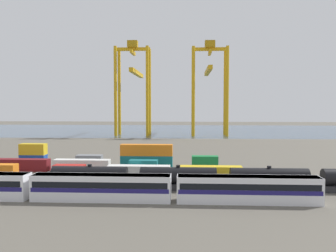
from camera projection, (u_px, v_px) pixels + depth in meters
ground_plane at (154, 150)px, 114.14m from camera, size 420.00×420.00×0.00m
harbour_water at (169, 130)px, 208.67m from camera, size 400.00×110.00×0.01m
passenger_train at (102, 186)px, 52.17m from camera, size 63.97×3.14×3.90m
freight_tank_row at (269, 179)px, 58.23m from camera, size 73.33×2.71×4.17m
shipping_container_0 at (1, 171)px, 69.51m from camera, size 6.04×2.44×2.60m
shipping_container_1 at (69, 171)px, 68.74m from camera, size 6.04×2.44×2.60m
shipping_container_2 at (139, 172)px, 67.98m from camera, size 12.10×2.44×2.60m
shipping_container_3 at (210, 173)px, 67.21m from camera, size 12.10×2.44×2.60m
shipping_container_5 at (22, 165)px, 76.40m from camera, size 12.10×2.44×2.60m
shipping_container_6 at (82, 165)px, 75.66m from camera, size 12.10×2.44×2.60m
shipping_container_7 at (143, 166)px, 74.91m from camera, size 6.04×2.44×2.60m
shipping_container_8 at (33, 160)px, 83.36m from camera, size 6.04×2.44×2.60m
shipping_container_9 at (33, 149)px, 83.22m from camera, size 6.04×2.44×2.60m
shipping_container_10 at (89, 160)px, 82.61m from camera, size 6.04×2.44×2.60m
shipping_container_11 at (147, 161)px, 81.86m from camera, size 12.10×2.44×2.60m
shipping_container_12 at (147, 150)px, 81.71m from camera, size 12.10×2.44×2.60m
shipping_container_13 at (205, 161)px, 81.10m from camera, size 6.04×2.44×2.60m
gantry_crane_west at (134, 79)px, 172.89m from camera, size 16.81×38.24×45.71m
gantry_crane_central at (209, 79)px, 170.72m from camera, size 17.35×37.40×45.38m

